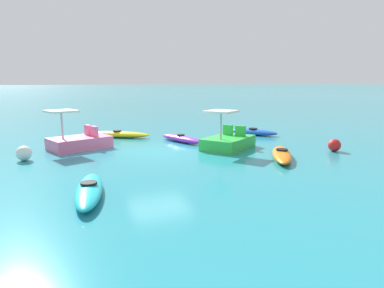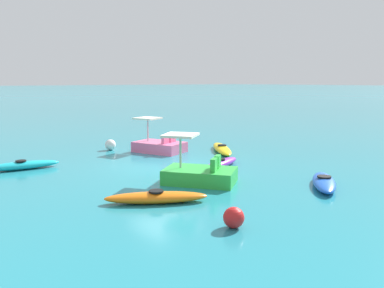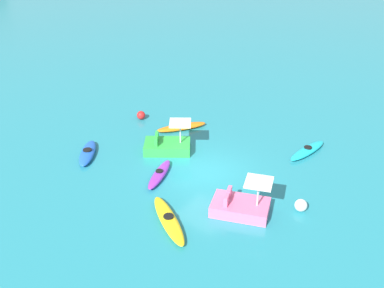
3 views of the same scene
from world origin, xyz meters
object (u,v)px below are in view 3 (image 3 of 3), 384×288
Objects in this scene: kayak_purple at (159,174)px; kayak_orange at (181,127)px; buoy_white at (301,205)px; buoy_red at (141,115)px; pedal_boat_green at (168,145)px; kayak_cyan at (308,150)px; kayak_blue at (88,153)px; pedal_boat_pink at (241,206)px; kayak_yellow at (169,220)px.

kayak_orange is at bearing 25.82° from kayak_purple.
buoy_white is (-3.20, -8.86, 0.11)m from kayak_orange.
buoy_red is at bearing 96.41° from kayak_orange.
kayak_cyan is at bearing -55.74° from pedal_boat_green.
kayak_orange is at bearing -83.59° from buoy_red.
kayak_blue is 0.92× the size of pedal_boat_pink.
kayak_yellow is 6.00× the size of buoy_white.
kayak_purple is 5.23m from kayak_orange.
buoy_white is at bearing -109.84° from kayak_orange.
pedal_boat_green is at bearing 124.26° from kayak_cyan.
pedal_boat_green reaches higher than kayak_cyan.
buoy_red reaches higher than kayak_purple.
pedal_boat_green is 5.20× the size of buoy_white.
kayak_cyan is at bearing -52.39° from kayak_blue.
kayak_orange is at bearing 21.35° from pedal_boat_green.
pedal_boat_pink is 2.58m from buoy_white.
kayak_cyan is (7.01, -9.10, -0.00)m from kayak_blue.
buoy_red reaches higher than kayak_cyan.
kayak_yellow and kayak_orange have the same top height.
buoy_white is at bearing -95.42° from pedal_boat_green.
buoy_white is (-4.89, -1.82, 0.11)m from kayak_cyan.
kayak_blue is at bearing 158.78° from kayak_orange.
pedal_boat_pink is (-0.12, -4.58, 0.17)m from kayak_purple.
kayak_blue is at bearing 127.61° from kayak_cyan.
pedal_boat_green is at bearing -119.37° from buoy_red.
kayak_purple is 6.75m from buoy_white.
buoy_red is at bearing 49.31° from kayak_purple.
kayak_orange is at bearing 33.94° from kayak_yellow.
kayak_yellow is 1.09× the size of kayak_cyan.
buoy_white is at bearing -79.02° from kayak_blue.
kayak_blue is 5.06m from buoy_red.
kayak_blue is at bearing 133.52° from pedal_boat_green.
buoy_white reaches higher than kayak_yellow.
kayak_yellow is 1.18× the size of pedal_boat_pink.
pedal_boat_pink reaches higher than kayak_orange.
kayak_orange is 8.38m from pedal_boat_pink.
kayak_yellow is at bearing 139.91° from pedal_boat_pink.
buoy_white reaches higher than kayak_cyan.
kayak_yellow is 7.16m from kayak_blue.
pedal_boat_green is 7.94m from buoy_white.
kayak_cyan is 1.08× the size of pedal_boat_pink.
pedal_boat_pink reaches higher than kayak_cyan.
buoy_red is (5.00, 0.76, 0.09)m from kayak_blue.
kayak_orange is (7.20, 4.85, 0.00)m from kayak_yellow.
kayak_purple is at bearing -149.69° from pedal_boat_green.
kayak_orange is at bearing 103.55° from kayak_cyan.
kayak_blue is at bearing 93.16° from pedal_boat_pink.
kayak_yellow is at bearing -140.71° from pedal_boat_green.
kayak_yellow is 6.32× the size of buoy_red.
buoy_white reaches higher than buoy_red.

